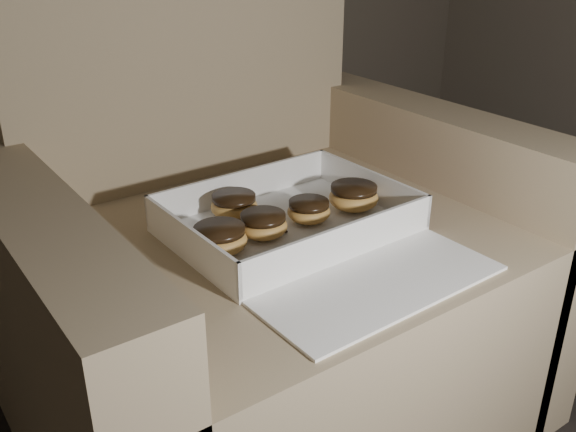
{
  "coord_description": "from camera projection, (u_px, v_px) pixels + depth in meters",
  "views": [
    {
      "loc": [
        -0.35,
        0.22,
        0.91
      ],
      "look_at": [
        0.22,
        1.01,
        0.45
      ],
      "focal_mm": 40.0,
      "sensor_mm": 36.0,
      "label": 1
    }
  ],
  "objects": [
    {
      "name": "crumb_e",
      "position": [
        319.0,
        249.0,
        1.01
      ],
      "size": [
        0.01,
        0.01,
        0.0
      ],
      "primitive_type": "ellipsoid",
      "color": "black",
      "rests_on": "bakery_box"
    },
    {
      "name": "donut_a",
      "position": [
        220.0,
        239.0,
        1.0
      ],
      "size": [
        0.09,
        0.09,
        0.04
      ],
      "color": "gold",
      "rests_on": "bakery_box"
    },
    {
      "name": "donut_c",
      "position": [
        263.0,
        225.0,
        1.05
      ],
      "size": [
        0.08,
        0.08,
        0.04
      ],
      "color": "gold",
      "rests_on": "bakery_box"
    },
    {
      "name": "donut_d",
      "position": [
        309.0,
        210.0,
        1.1
      ],
      "size": [
        0.07,
        0.07,
        0.04
      ],
      "color": "gold",
      "rests_on": "bakery_box"
    },
    {
      "name": "donut_e",
      "position": [
        354.0,
        196.0,
        1.14
      ],
      "size": [
        0.09,
        0.09,
        0.04
      ],
      "color": "gold",
      "rests_on": "bakery_box"
    },
    {
      "name": "crumb_a",
      "position": [
        369.0,
        204.0,
        1.17
      ],
      "size": [
        0.01,
        0.01,
        0.0
      ],
      "primitive_type": "ellipsoid",
      "color": "black",
      "rests_on": "bakery_box"
    },
    {
      "name": "armchair",
      "position": [
        262.0,
        274.0,
        1.21
      ],
      "size": [
        0.91,
        0.76,
        0.95
      ],
      "color": "#827253",
      "rests_on": "floor"
    },
    {
      "name": "crumb_d",
      "position": [
        388.0,
        221.0,
        1.1
      ],
      "size": [
        0.01,
        0.01,
        0.0
      ],
      "primitive_type": "ellipsoid",
      "color": "black",
      "rests_on": "bakery_box"
    },
    {
      "name": "donut_b",
      "position": [
        234.0,
        205.0,
        1.11
      ],
      "size": [
        0.08,
        0.08,
        0.04
      ],
      "color": "gold",
      "rests_on": "bakery_box"
    },
    {
      "name": "crumb_b",
      "position": [
        313.0,
        257.0,
        0.99
      ],
      "size": [
        0.01,
        0.01,
        0.0
      ],
      "primitive_type": "ellipsoid",
      "color": "black",
      "rests_on": "bakery_box"
    },
    {
      "name": "bakery_box",
      "position": [
        304.0,
        232.0,
        1.06
      ],
      "size": [
        0.39,
        0.46,
        0.07
      ],
      "rotation": [
        0.0,
        0.0,
        0.02
      ],
      "color": "white",
      "rests_on": "armchair"
    },
    {
      "name": "crumb_c",
      "position": [
        286.0,
        232.0,
        1.07
      ],
      "size": [
        0.01,
        0.01,
        0.0
      ],
      "primitive_type": "ellipsoid",
      "color": "black",
      "rests_on": "bakery_box"
    }
  ]
}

